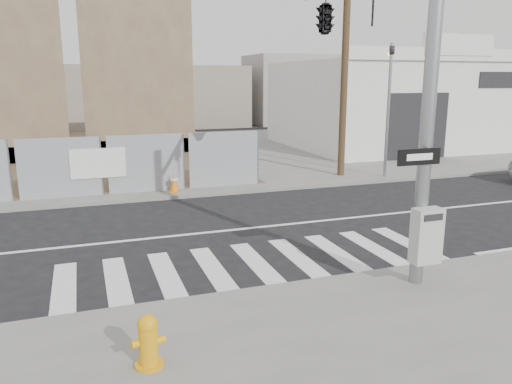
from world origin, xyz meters
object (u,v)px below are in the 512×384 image
object	(u,v)px
auto_shop	(394,104)
signal_pole	(354,43)
traffic_cone_c	(31,188)
fire_hydrant	(148,341)
traffic_cone_d	(174,182)

from	to	relation	value
auto_shop	signal_pole	bearing A→B (deg)	-127.46
traffic_cone_c	fire_hydrant	bearing A→B (deg)	-78.18
auto_shop	fire_hydrant	world-z (taller)	auto_shop
fire_hydrant	traffic_cone_c	world-z (taller)	fire_hydrant
auto_shop	traffic_cone_c	world-z (taller)	auto_shop
signal_pole	traffic_cone_d	bearing A→B (deg)	114.23
auto_shop	traffic_cone_c	distance (m)	20.78
auto_shop	fire_hydrant	size ratio (longest dim) A/B	15.74
signal_pole	traffic_cone_c	size ratio (longest dim) A/B	9.55
fire_hydrant	traffic_cone_d	distance (m)	10.95
fire_hydrant	traffic_cone_d	xyz separation A→B (m)	(2.28, 10.71, -0.05)
fire_hydrant	signal_pole	bearing A→B (deg)	20.85
signal_pole	traffic_cone_c	bearing A→B (deg)	136.66
traffic_cone_d	signal_pole	bearing A→B (deg)	-65.77
fire_hydrant	traffic_cone_c	bearing A→B (deg)	85.65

